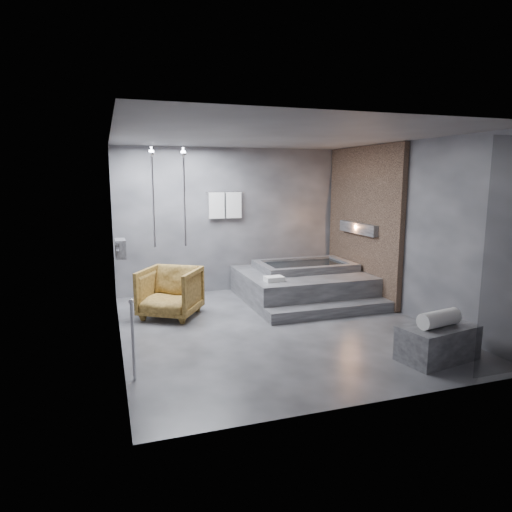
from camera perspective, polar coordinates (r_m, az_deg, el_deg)
name	(u,v)px	position (r m, az deg, el deg)	size (l,w,h in m)	color
room	(296,211)	(6.99, 5.01, 5.67)	(5.00, 5.04, 2.82)	#313134
tub_deck	(301,285)	(8.57, 5.69, -3.61)	(2.20, 2.00, 0.50)	#37373A
tub_step	(331,310)	(7.59, 9.32, -6.71)	(2.20, 0.36, 0.18)	#37373A
concrete_bench	(438,343)	(6.15, 21.75, -10.03)	(0.96, 0.53, 0.43)	#343437
driftwood_chair	(170,292)	(7.51, -10.67, -4.47)	(0.86, 0.88, 0.80)	#4D3513
rolled_towel	(439,319)	(6.02, 21.92, -7.28)	(0.20, 0.20, 0.57)	white
deck_towel	(274,279)	(7.70, 2.28, -2.87)	(0.31, 0.23, 0.08)	silver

